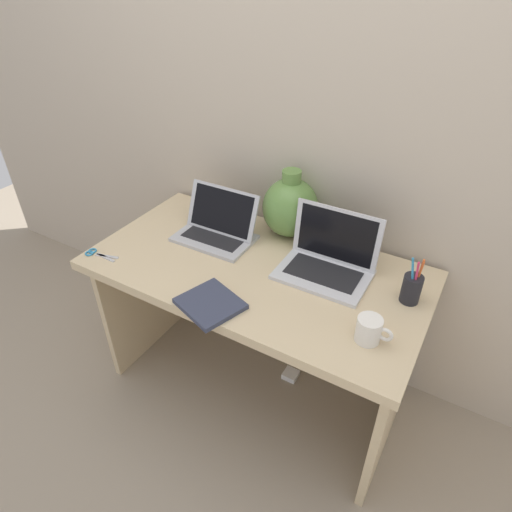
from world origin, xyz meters
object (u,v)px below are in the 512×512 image
at_px(laptop_left, 218,226).
at_px(laptop_right, 329,257).
at_px(pen_cup, 412,288).
at_px(scissors, 96,254).
at_px(green_vase, 290,207).
at_px(power_brick, 291,375).
at_px(notebook_stack, 210,304).
at_px(coffee_mug, 369,330).

distance_m(laptop_left, laptop_right, 0.50).
height_order(laptop_left, pen_cup, laptop_left).
xyz_separation_m(laptop_left, scissors, (-0.35, -0.37, -0.05)).
height_order(green_vase, power_brick, green_vase).
height_order(notebook_stack, power_brick, notebook_stack).
xyz_separation_m(laptop_left, notebook_stack, (0.23, -0.39, -0.05)).
height_order(laptop_left, notebook_stack, laptop_left).
height_order(laptop_right, coffee_mug, laptop_right).
distance_m(laptop_left, green_vase, 0.32).
xyz_separation_m(coffee_mug, scissors, (-1.11, -0.10, -0.04)).
bearing_deg(laptop_right, pen_cup, -4.80).
xyz_separation_m(scissors, power_brick, (0.73, 0.38, -0.70)).
bearing_deg(laptop_right, scissors, -155.89).
bearing_deg(scissors, green_vase, 42.01).
height_order(laptop_left, coffee_mug, laptop_left).
xyz_separation_m(laptop_right, pen_cup, (0.32, -0.03, -0.00)).
relative_size(notebook_stack, power_brick, 2.88).
xyz_separation_m(notebook_stack, coffee_mug, (0.53, 0.12, 0.03)).
distance_m(green_vase, pen_cup, 0.61).
distance_m(laptop_right, coffee_mug, 0.38).
bearing_deg(power_brick, laptop_right, -0.05).
bearing_deg(pen_cup, notebook_stack, -147.52).
distance_m(laptop_right, power_brick, 0.77).
relative_size(notebook_stack, coffee_mug, 1.71).
distance_m(green_vase, notebook_stack, 0.58).
height_order(green_vase, pen_cup, green_vase).
bearing_deg(laptop_left, green_vase, 35.40).
bearing_deg(pen_cup, green_vase, 161.70).
height_order(pen_cup, power_brick, pen_cup).
bearing_deg(notebook_stack, power_brick, 69.98).
height_order(laptop_left, scissors, laptop_left).
height_order(laptop_left, power_brick, laptop_left).
xyz_separation_m(green_vase, power_brick, (0.13, -0.16, -0.83)).
relative_size(green_vase, pen_cup, 1.60).
height_order(coffee_mug, power_brick, coffee_mug).
height_order(coffee_mug, scissors, coffee_mug).
bearing_deg(scissors, power_brick, 27.66).
xyz_separation_m(laptop_right, green_vase, (-0.25, 0.16, 0.07)).
xyz_separation_m(coffee_mug, pen_cup, (0.06, 0.26, 0.01)).
xyz_separation_m(pen_cup, power_brick, (-0.45, 0.03, -0.76)).
relative_size(green_vase, coffee_mug, 2.49).
height_order(notebook_stack, coffee_mug, coffee_mug).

